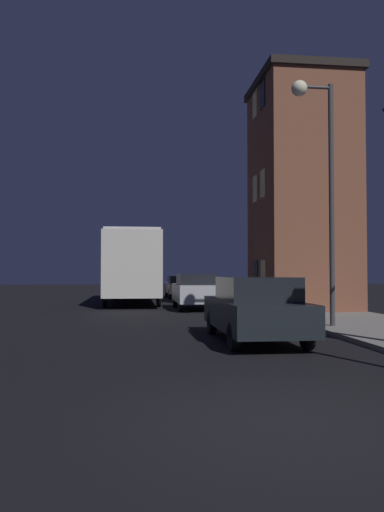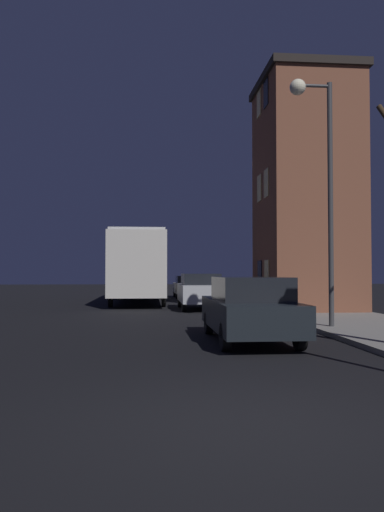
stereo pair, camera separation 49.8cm
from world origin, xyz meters
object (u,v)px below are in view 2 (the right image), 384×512
at_px(car_near_lane, 249,308).
at_px(car_mid_lane, 200,290).
at_px(streetlamp, 317,155).
at_px(bus, 139,262).
at_px(car_far_lane, 189,286).

xyz_separation_m(car_near_lane, car_mid_lane, (-0.12, 9.94, 0.05)).
xyz_separation_m(streetlamp, car_mid_lane, (-2.42, 8.05, -4.01)).
height_order(streetlamp, bus, streetlamp).
bearing_deg(car_mid_lane, car_near_lane, -89.34).
distance_m(car_near_lane, car_far_lane, 19.41).
relative_size(bus, car_mid_lane, 2.48).
bearing_deg(car_far_lane, car_near_lane, -90.56).
bearing_deg(car_near_lane, bus, 100.82).
bearing_deg(car_mid_lane, bus, 119.08).
distance_m(car_near_lane, car_mid_lane, 9.94).
height_order(streetlamp, car_mid_lane, streetlamp).
bearing_deg(car_near_lane, car_mid_lane, 90.66).
bearing_deg(streetlamp, car_far_lane, 96.88).
height_order(car_near_lane, car_far_lane, car_near_lane).
distance_m(bus, car_far_lane, 5.66).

